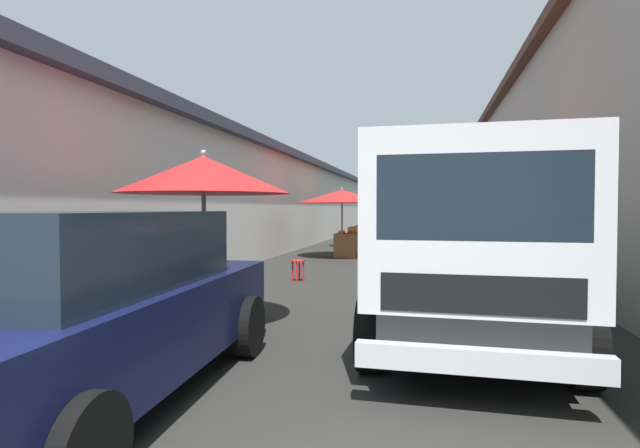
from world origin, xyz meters
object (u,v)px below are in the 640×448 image
at_px(hatchback_car, 83,306).
at_px(delivery_truck, 470,252).
at_px(vendor_in_shade, 505,230).
at_px(plastic_stool, 298,265).
at_px(fruit_stall_near_left, 500,192).
at_px(fruit_stall_mid_lane, 204,199).
at_px(vendor_by_crates, 448,246).
at_px(fruit_stall_near_right, 360,206).
at_px(fruit_stall_far_right, 343,203).

relative_size(hatchback_car, delivery_truck, 0.80).
bearing_deg(vendor_in_shade, plastic_stool, 122.01).
bearing_deg(plastic_stool, fruit_stall_near_left, -94.42).
distance_m(fruit_stall_mid_lane, vendor_by_crates, 3.92).
xyz_separation_m(fruit_stall_near_right, delivery_truck, (-13.86, -2.88, -0.53)).
bearing_deg(fruit_stall_near_right, fruit_stall_near_left, -158.40).
bearing_deg(hatchback_car, delivery_truck, -57.95).
distance_m(fruit_stall_mid_lane, hatchback_car, 2.57).
height_order(fruit_stall_near_left, hatchback_car, fruit_stall_near_left).
distance_m(fruit_stall_near_right, hatchback_car, 15.73).
relative_size(fruit_stall_far_right, delivery_truck, 0.53).
distance_m(fruit_stall_near_right, plastic_stool, 9.28).
bearing_deg(hatchback_car, vendor_in_shade, -25.21).
bearing_deg(delivery_truck, fruit_stall_near_right, 11.75).
distance_m(fruit_stall_near_left, fruit_stall_far_right, 6.50).
bearing_deg(fruit_stall_near_left, fruit_stall_mid_lane, 133.81).
distance_m(fruit_stall_far_right, vendor_in_shade, 4.90).
relative_size(hatchback_car, vendor_in_shade, 2.41).
xyz_separation_m(hatchback_car, plastic_stool, (6.52, 0.01, -0.41)).
bearing_deg(vendor_by_crates, fruit_stall_mid_lane, 129.03).
distance_m(hatchback_car, vendor_in_shade, 10.22).
bearing_deg(vendor_in_shade, delivery_truck, 169.27).
distance_m(fruit_stall_near_left, fruit_stall_near_right, 10.21).
xyz_separation_m(fruit_stall_near_right, fruit_stall_mid_lane, (-13.29, 0.20, 0.02)).
height_order(fruit_stall_far_right, vendor_by_crates, fruit_stall_far_right).
bearing_deg(plastic_stool, fruit_stall_far_right, -0.96).
height_order(hatchback_car, vendor_in_shade, vendor_in_shade).
distance_m(fruit_stall_near_left, vendor_by_crates, 1.90).
bearing_deg(hatchback_car, fruit_stall_mid_lane, 3.24).
height_order(fruit_stall_near_left, plastic_stool, fruit_stall_near_left).
height_order(fruit_stall_near_right, plastic_stool, fruit_stall_near_right).
xyz_separation_m(fruit_stall_near_left, fruit_stall_far_right, (5.31, 3.75, -0.12)).
xyz_separation_m(fruit_stall_near_left, fruit_stall_near_right, (9.49, 3.76, -0.20)).
bearing_deg(vendor_by_crates, fruit_stall_near_left, -35.17).
height_order(fruit_stall_far_right, hatchback_car, fruit_stall_far_right).
bearing_deg(hatchback_car, fruit_stall_far_right, -0.36).
relative_size(vendor_by_crates, plastic_stool, 3.55).
bearing_deg(fruit_stall_near_right, vendor_in_shade, -146.47).
relative_size(fruit_stall_far_right, vendor_by_crates, 1.71).
height_order(hatchback_car, plastic_stool, hatchback_car).
distance_m(fruit_stall_near_left, hatchback_car, 7.37).
bearing_deg(plastic_stool, vendor_by_crates, -120.25).
xyz_separation_m(fruit_stall_near_right, vendor_in_shade, (-6.47, -4.29, -0.61)).
relative_size(fruit_stall_mid_lane, delivery_truck, 0.44).
xyz_separation_m(delivery_truck, vendor_by_crates, (3.00, 0.10, -0.16)).
distance_m(fruit_stall_far_right, delivery_truck, 10.12).
height_order(fruit_stall_mid_lane, vendor_by_crates, fruit_stall_mid_lane).
distance_m(vendor_in_shade, plastic_stool, 5.18).
relative_size(fruit_stall_near_right, plastic_stool, 5.23).
relative_size(vendor_in_shade, plastic_stool, 3.80).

